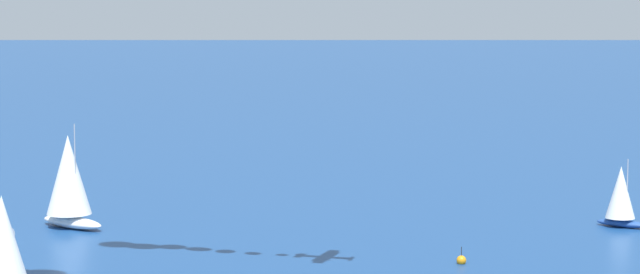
% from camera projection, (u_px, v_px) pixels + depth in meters
% --- Properties ---
extents(sailboat_near_centre, '(7.04, 5.36, 9.01)m').
position_uv_depth(sailboat_near_centre, '(621.00, 196.00, 160.70)').
color(sailboat_near_centre, '#23478C').
rests_on(sailboat_near_centre, ground_plane).
extents(sailboat_far_port, '(10.71, 6.39, 13.45)m').
position_uv_depth(sailboat_far_port, '(3.00, 259.00, 111.01)').
color(sailboat_far_port, '#9E9993').
rests_on(sailboat_far_port, ground_plane).
extents(sailboat_inshore, '(10.81, 7.80, 13.66)m').
position_uv_depth(sailboat_inshore, '(69.00, 180.00, 160.03)').
color(sailboat_inshore, white).
rests_on(sailboat_inshore, ground_plane).
extents(marker_buoy, '(1.10, 1.10, 2.10)m').
position_uv_depth(marker_buoy, '(461.00, 260.00, 138.25)').
color(marker_buoy, orange).
rests_on(marker_buoy, ground_plane).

